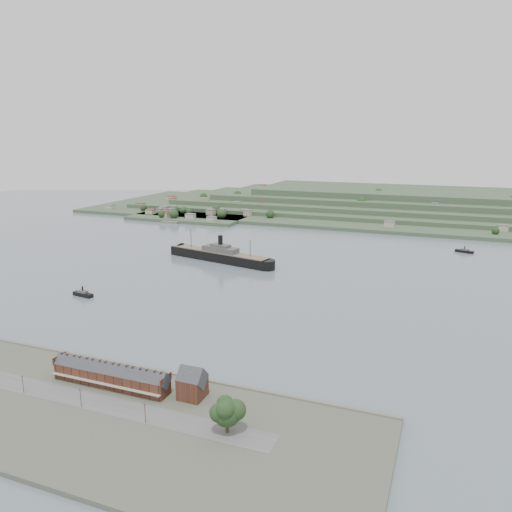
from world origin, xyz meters
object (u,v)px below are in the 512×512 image
at_px(fig_tree, 227,412).
at_px(steamship, 216,255).
at_px(gabled_building, 192,384).
at_px(tugboat, 83,294).
at_px(terrace_row, 111,375).

bearing_deg(fig_tree, steamship, 116.89).
relative_size(gabled_building, tugboat, 0.86).
xyz_separation_m(tugboat, fig_tree, (160.54, -112.69, 8.83)).
distance_m(terrace_row, steamship, 230.05).
relative_size(terrace_row, gabled_building, 3.95).
bearing_deg(terrace_row, tugboat, 135.02).
distance_m(terrace_row, tugboat, 140.01).
height_order(tugboat, fig_tree, fig_tree).
bearing_deg(gabled_building, steamship, 113.66).
distance_m(steamship, tugboat, 130.22).
bearing_deg(fig_tree, terrace_row, 167.37).
distance_m(terrace_row, gabled_building, 37.74).
relative_size(steamship, fig_tree, 8.07).
height_order(gabled_building, tugboat, gabled_building).
bearing_deg(tugboat, terrace_row, -44.98).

